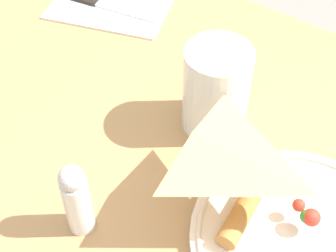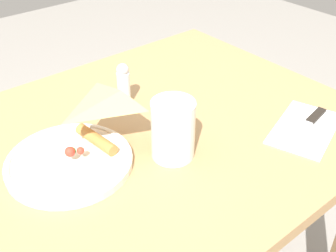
# 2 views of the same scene
# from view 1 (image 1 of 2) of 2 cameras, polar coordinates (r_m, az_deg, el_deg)

# --- Properties ---
(dining_table) EXTENTS (1.11, 0.76, 0.75)m
(dining_table) POSITION_cam_1_polar(r_m,az_deg,el_deg) (0.74, 4.30, -12.15)
(dining_table) COLOR #A87F51
(dining_table) RESTS_ON ground_plane
(plate_pizza) EXTENTS (0.25, 0.25, 0.05)m
(plate_pizza) POSITION_cam_1_polar(r_m,az_deg,el_deg) (0.61, 14.35, -11.88)
(plate_pizza) COLOR silver
(plate_pizza) RESTS_ON dining_table
(milk_glass) EXTENTS (0.09, 0.09, 0.12)m
(milk_glass) POSITION_cam_1_polar(r_m,az_deg,el_deg) (0.67, 5.31, 3.74)
(milk_glass) COLOR white
(milk_glass) RESTS_ON dining_table
(napkin_folded) EXTENTS (0.23, 0.18, 0.00)m
(napkin_folded) POSITION_cam_1_polar(r_m,az_deg,el_deg) (0.91, -6.58, 12.86)
(napkin_folded) COLOR white
(napkin_folded) RESTS_ON dining_table
(butter_knife) EXTENTS (0.19, 0.05, 0.01)m
(butter_knife) POSITION_cam_1_polar(r_m,az_deg,el_deg) (0.91, -7.11, 13.23)
(butter_knife) COLOR black
(butter_knife) RESTS_ON napkin_folded
(salt_shaker) EXTENTS (0.03, 0.03, 0.11)m
(salt_shaker) POSITION_cam_1_polar(r_m,az_deg,el_deg) (0.58, -10.11, -7.95)
(salt_shaker) COLOR white
(salt_shaker) RESTS_ON dining_table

